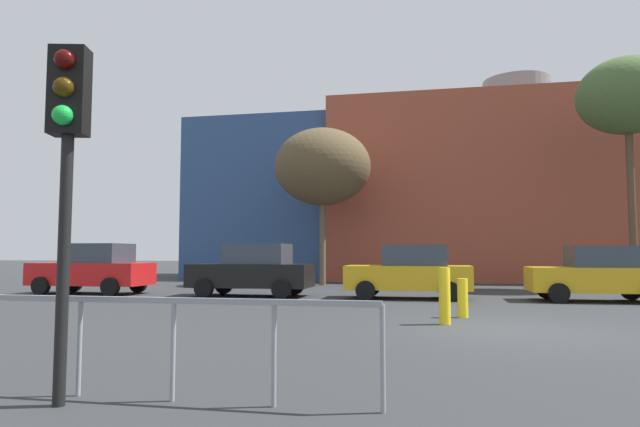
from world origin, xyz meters
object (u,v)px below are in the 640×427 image
object	(u,v)px
parked_car_3	(598,274)
bollard_yellow_1	(463,298)
parked_car_1	(253,270)
parked_car_2	(410,272)
traffic_light_near_left	(67,139)
parked_car_0	(93,269)
bollard_yellow_0	(445,296)
bare_tree_0	(323,167)
bare_tree_1	(627,97)

from	to	relation	value
parked_car_3	bollard_yellow_1	bearing A→B (deg)	49.63
parked_car_1	parked_car_3	bearing A→B (deg)	-180.00
parked_car_2	traffic_light_near_left	xyz separation A→B (m)	(-2.96, -13.55, 1.75)
parked_car_0	bollard_yellow_0	distance (m)	14.17
bare_tree_0	bollard_yellow_1	size ratio (longest dim) A/B	8.32
bare_tree_1	parked_car_2	bearing A→B (deg)	-146.99
parked_car_1	bollard_yellow_1	distance (m)	8.56
parked_car_1	parked_car_2	world-z (taller)	parked_car_1
parked_car_0	bare_tree_1	xyz separation A→B (m)	(20.42, 5.70, 7.02)
parked_car_0	bollard_yellow_1	distance (m)	14.02
bare_tree_0	parked_car_2	bearing A→B (deg)	-58.85
traffic_light_near_left	bare_tree_1	world-z (taller)	bare_tree_1
parked_car_3	bare_tree_0	world-z (taller)	bare_tree_0
parked_car_0	parked_car_3	xyz separation A→B (m)	(17.42, 0.00, -0.07)
traffic_light_near_left	bollard_yellow_0	distance (m)	8.27
parked_car_2	parked_car_3	xyz separation A→B (m)	(5.77, 0.00, -0.02)
parked_car_3	bollard_yellow_0	bearing A→B (deg)	53.42
bare_tree_1	bare_tree_0	bearing A→B (deg)	173.77
parked_car_3	bare_tree_0	distance (m)	13.24
parked_car_3	parked_car_0	bearing A→B (deg)	0.00
traffic_light_near_left	bollard_yellow_0	xyz separation A→B (m)	(3.88, 7.02, -2.03)
bollard_yellow_1	parked_car_3	bearing A→B (deg)	49.63
parked_car_3	bare_tree_1	xyz separation A→B (m)	(3.00, 5.70, 7.08)
parked_car_2	bollard_yellow_0	world-z (taller)	parked_car_2
traffic_light_near_left	bollard_yellow_0	bearing A→B (deg)	138.11
traffic_light_near_left	parked_car_3	bearing A→B (deg)	134.25
bare_tree_1	bollard_yellow_1	size ratio (longest dim) A/B	10.61
parked_car_3	bare_tree_1	size ratio (longest dim) A/B	0.42
bollard_yellow_0	bollard_yellow_1	distance (m)	1.44
bollard_yellow_1	bare_tree_0	bearing A→B (deg)	114.77
parked_car_3	bare_tree_1	world-z (taller)	bare_tree_1
traffic_light_near_left	bare_tree_1	distance (m)	23.16
parked_car_0	bollard_yellow_0	bearing A→B (deg)	152.53
parked_car_2	parked_car_3	distance (m)	5.77
parked_car_1	parked_car_2	distance (m)	5.43
bare_tree_1	bollard_yellow_1	xyz separation A→B (m)	(-7.40, -10.87, -7.49)
parked_car_0	traffic_light_near_left	distance (m)	16.19
traffic_light_near_left	bollard_yellow_0	world-z (taller)	traffic_light_near_left
bare_tree_0	bollard_yellow_1	distance (m)	14.51
parked_car_2	bollard_yellow_1	size ratio (longest dim) A/B	4.52
parked_car_1	bare_tree_1	world-z (taller)	bare_tree_1
bare_tree_0	bollard_yellow_0	xyz separation A→B (m)	(5.23, -13.66, -5.05)
bollard_yellow_0	bollard_yellow_1	world-z (taller)	bollard_yellow_0
parked_car_3	traffic_light_near_left	xyz separation A→B (m)	(-8.73, -13.55, 1.77)
parked_car_0	parked_car_2	distance (m)	11.65
bare_tree_0	parked_car_3	bearing A→B (deg)	-35.26
parked_car_1	bare_tree_0	distance (m)	8.63
traffic_light_near_left	parked_car_1	bearing A→B (deg)	177.39
parked_car_2	traffic_light_near_left	bearing A→B (deg)	77.69
bare_tree_0	parked_car_0	bearing A→B (deg)	-135.87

